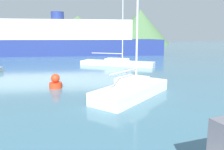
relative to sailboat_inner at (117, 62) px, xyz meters
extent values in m
cube|color=silver|center=(0.00, 0.00, -0.12)|extent=(8.11, 7.23, 0.48)
cube|color=silver|center=(0.00, 0.00, 0.30)|extent=(2.98, 2.84, 0.34)
cylinder|color=#BCBCC1|center=(0.50, -0.41, 4.73)|extent=(0.12, 0.12, 9.20)
cylinder|color=#BCBCC1|center=(-1.01, 0.84, 1.03)|extent=(3.09, 2.57, 0.10)
cube|color=white|center=(-4.19, -13.07, -0.02)|extent=(5.70, 4.68, 0.67)
cube|color=white|center=(-4.19, -13.07, 0.55)|extent=(2.13, 2.03, 0.47)
cylinder|color=#BCBCC1|center=(-3.84, -12.84, 4.18)|extent=(0.12, 0.12, 7.74)
cylinder|color=#BCBCC1|center=(-4.89, -13.54, 1.21)|extent=(2.15, 1.48, 0.10)
cube|color=navy|center=(-4.67, 18.40, 1.04)|extent=(39.04, 17.85, 2.79)
cube|color=silver|center=(-4.67, 18.40, 4.15)|extent=(27.65, 13.87, 3.43)
cylinder|color=navy|center=(-4.67, 18.40, 6.67)|extent=(2.36, 2.36, 1.60)
cylinder|color=red|center=(-8.08, -9.38, -0.17)|extent=(0.84, 0.84, 0.38)
sphere|color=red|center=(-8.08, -9.38, 0.31)|extent=(0.59, 0.59, 0.59)
cone|color=#476B42|center=(7.93, 62.48, 5.22)|extent=(34.19, 34.19, 11.16)
cone|color=#476B42|center=(35.48, 63.50, 7.05)|extent=(25.85, 25.85, 14.82)
camera|label=1|loc=(-9.40, -24.02, 3.07)|focal=35.00mm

